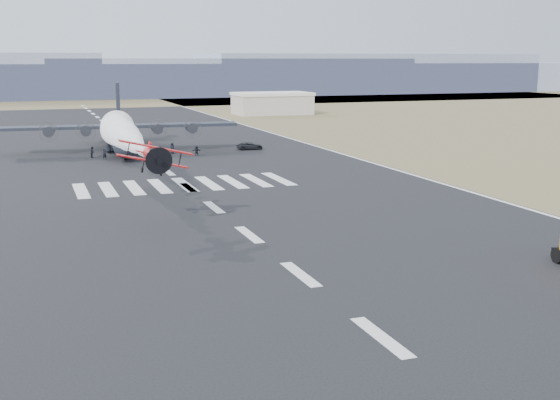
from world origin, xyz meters
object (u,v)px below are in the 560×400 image
crew_a (105,154)px  support_vehicle (250,146)px  crew_c (127,154)px  crew_b (109,148)px  aerobatic_biplane (153,156)px  crew_e (172,148)px  hangar_right (272,103)px  crew_d (130,149)px  crew_f (197,151)px  crew_g (159,152)px  transport_aircraft (122,134)px  crew_h (93,152)px

crew_a → support_vehicle: bearing=0.0°
crew_c → crew_b: bearing=-34.9°
aerobatic_biplane → crew_b: 51.40m
crew_c → crew_e: bearing=-113.5°
crew_b → crew_e: (9.45, -3.30, -0.02)m
hangar_right → crew_e: size_ratio=11.61×
crew_d → crew_f: (9.68, -4.16, -0.16)m
crew_f → crew_g: (-5.86, -0.15, 0.17)m
transport_aircraft → crew_d: (0.34, -6.51, -1.84)m
crew_b → crew_h: size_ratio=1.05×
crew_c → support_vehicle: bearing=-127.5°
support_vehicle → crew_b: (-22.63, 2.60, 0.30)m
transport_aircraft → crew_a: size_ratio=22.98×
transport_aircraft → crew_h: 9.33m
crew_f → crew_g: bearing=10.2°
crew_b → hangar_right: bearing=133.8°
support_vehicle → crew_d: 19.85m
crew_d → support_vehicle: bearing=-1.2°
crew_h → crew_d: bearing=-63.1°
crew_c → hangar_right: bearing=-82.9°
hangar_right → transport_aircraft: bearing=-126.9°
hangar_right → crew_b: hangar_right is taller
crew_h → aerobatic_biplane: bearing=-160.1°
crew_a → crew_c: size_ratio=1.01×
support_vehicle → crew_d: crew_d is taller
crew_c → crew_a: bearing=30.8°
aerobatic_biplane → support_vehicle: size_ratio=1.49×
crew_d → aerobatic_biplane: bearing=-98.2°
transport_aircraft → crew_a: (-3.85, -9.79, -1.97)m
crew_a → transport_aircraft: bearing=59.4°
crew_a → crew_h: size_ratio=0.94×
crew_f → hangar_right: bearing=-108.4°
crew_a → crew_e: crew_e is taller
aerobatic_biplane → crew_a: size_ratio=3.99×
transport_aircraft → crew_e: bearing=-38.4°
support_vehicle → crew_e: 13.20m
crew_b → crew_h: 5.02m
crew_c → crew_h: 5.62m
crew_a → crew_g: (8.01, -1.03, 0.13)m
crew_h → crew_f: bearing=-83.8°
support_vehicle → crew_h: 25.60m
support_vehicle → crew_c: size_ratio=2.71×
transport_aircraft → crew_g: bearing=-64.0°
hangar_right → crew_h: (-54.20, -72.38, -2.14)m
transport_aircraft → crew_b: (-2.45, -3.31, -1.87)m
aerobatic_biplane → transport_aircraft: transport_aircraft is taller
crew_d → crew_g: bearing=-51.4°
support_vehicle → crew_c: bearing=105.3°
crew_d → hangar_right: bearing=52.9°
hangar_right → crew_b: 85.43m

